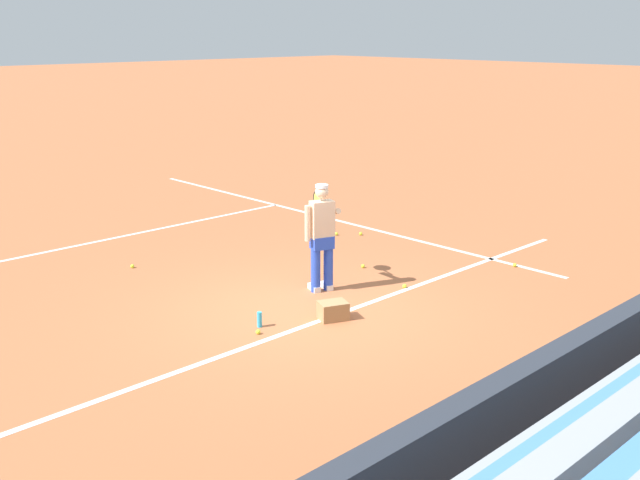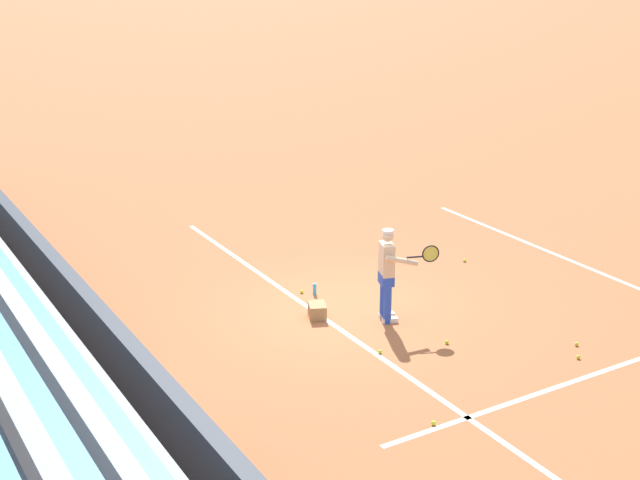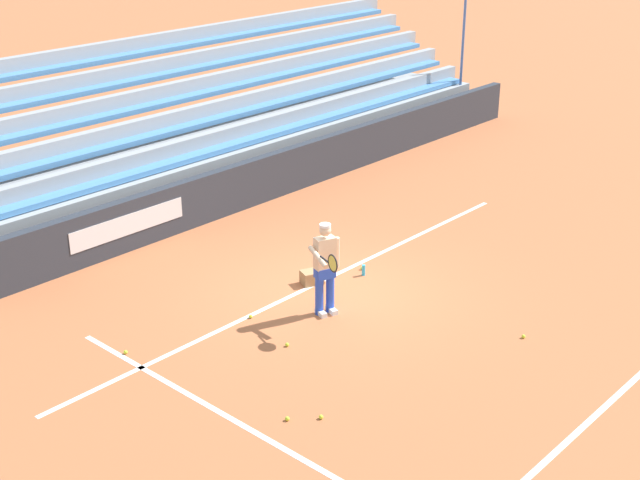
{
  "view_description": "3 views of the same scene",
  "coord_description": "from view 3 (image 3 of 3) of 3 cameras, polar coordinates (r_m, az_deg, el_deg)",
  "views": [
    {
      "loc": [
        -7.07,
        -7.68,
        4.0
      ],
      "look_at": [
        1.2,
        0.95,
        0.63
      ],
      "focal_mm": 42.0,
      "sensor_mm": 36.0,
      "label": 1
    },
    {
      "loc": [
        12.67,
        -8.07,
        6.68
      ],
      "look_at": [
        -0.9,
        0.01,
        1.11
      ],
      "focal_mm": 50.0,
      "sensor_mm": 36.0,
      "label": 2
    },
    {
      "loc": [
        11.3,
        9.88,
        7.44
      ],
      "look_at": [
        -0.04,
        -0.41,
        0.94
      ],
      "focal_mm": 50.0,
      "sensor_mm": 36.0,
      "label": 3
    }
  ],
  "objects": [
    {
      "name": "tennis_ball_near_player",
      "position": [
        17.67,
        2.71,
        -1.82
      ],
      "size": [
        0.07,
        0.07,
        0.07
      ],
      "primitive_type": "sphere",
      "color": "#CCE533",
      "rests_on": "ground"
    },
    {
      "name": "tennis_player",
      "position": [
        15.61,
        0.34,
        -1.8
      ],
      "size": [
        0.81,
        0.93,
        1.71
      ],
      "color": "blue",
      "rests_on": "ground"
    },
    {
      "name": "tennis_ball_far_right",
      "position": [
        13.13,
        -2.11,
        -11.36
      ],
      "size": [
        0.07,
        0.07,
        0.07
      ],
      "primitive_type": "sphere",
      "color": "#CCE533",
      "rests_on": "ground"
    },
    {
      "name": "back_wall_sponsor_board",
      "position": [
        19.55,
        -9.09,
        2.06
      ],
      "size": [
        25.69,
        0.25,
        1.1
      ],
      "color": "#2D333D",
      "rests_on": "ground"
    },
    {
      "name": "court_baseline_white",
      "position": [
        17.05,
        -0.33,
        -2.87
      ],
      "size": [
        12.0,
        0.1,
        0.01
      ],
      "primitive_type": "cube",
      "color": "white",
      "rests_on": "ground"
    },
    {
      "name": "tennis_ball_by_box",
      "position": [
        15.08,
        -12.34,
        -7.02
      ],
      "size": [
        0.07,
        0.07,
        0.07
      ],
      "primitive_type": "sphere",
      "color": "#CCE533",
      "rests_on": "ground"
    },
    {
      "name": "ground_plane",
      "position": [
        16.75,
        0.93,
        -3.38
      ],
      "size": [
        160.0,
        160.0,
        0.0
      ],
      "primitive_type": "plane",
      "color": "#B7663D"
    },
    {
      "name": "water_bottle",
      "position": [
        17.41,
        2.8,
        -1.94
      ],
      "size": [
        0.07,
        0.07,
        0.22
      ],
      "primitive_type": "cylinder",
      "color": "#33B2E5",
      "rests_on": "ground"
    },
    {
      "name": "tennis_ball_midcourt",
      "position": [
        15.58,
        12.89,
        -6.03
      ],
      "size": [
        0.07,
        0.07,
        0.07
      ],
      "primitive_type": "sphere",
      "color": "#CCE533",
      "rests_on": "ground"
    },
    {
      "name": "bleacher_stand",
      "position": [
        21.49,
        -13.56,
        4.33
      ],
      "size": [
        24.41,
        4.0,
        3.85
      ],
      "color": "#9EA3A8",
      "rests_on": "ground"
    },
    {
      "name": "court_service_line_white",
      "position": [
        14.22,
        18.07,
        -9.83
      ],
      "size": [
        8.22,
        0.1,
        0.01
      ],
      "primitive_type": "cube",
      "color": "white",
      "rests_on": "ground"
    },
    {
      "name": "ball_box_cardboard",
      "position": [
        17.05,
        -0.52,
        -2.39
      ],
      "size": [
        0.49,
        0.43,
        0.26
      ],
      "primitive_type": "cube",
      "rotation": [
        0.0,
        0.0,
        -0.4
      ],
      "color": "#A87F51",
      "rests_on": "ground"
    },
    {
      "name": "tennis_ball_on_baseline",
      "position": [
        15.87,
        -4.47,
        -4.9
      ],
      "size": [
        0.07,
        0.07,
        0.07
      ],
      "primitive_type": "sphere",
      "color": "#CCE533",
      "rests_on": "ground"
    },
    {
      "name": "tennis_ball_stray_back",
      "position": [
        14.95,
        -2.12,
        -6.71
      ],
      "size": [
        0.07,
        0.07,
        0.07
      ],
      "primitive_type": "sphere",
      "color": "#CCE533",
      "rests_on": "ground"
    },
    {
      "name": "tennis_ball_toward_net",
      "position": [
        13.16,
        0.07,
        -11.26
      ],
      "size": [
        0.07,
        0.07,
        0.07
      ],
      "primitive_type": "sphere",
      "color": "#CCE533",
      "rests_on": "ground"
    }
  ]
}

